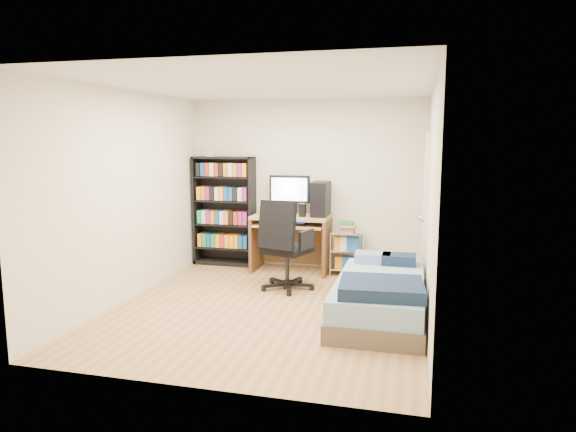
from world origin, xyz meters
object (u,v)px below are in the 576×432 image
(office_chair, at_px, (285,261))
(bed, at_px, (380,296))
(media_shelf, at_px, (224,210))
(computer_desk, at_px, (300,220))

(office_chair, distance_m, bed, 1.48)
(media_shelf, height_order, bed, media_shelf)
(computer_desk, height_order, bed, computer_desk)
(media_shelf, xyz_separation_m, computer_desk, (1.21, -0.12, -0.10))
(media_shelf, distance_m, bed, 3.18)
(media_shelf, bearing_deg, computer_desk, -5.75)
(media_shelf, xyz_separation_m, bed, (2.50, -1.86, -0.61))
(media_shelf, bearing_deg, bed, -36.68)
(bed, bearing_deg, media_shelf, 143.32)
(computer_desk, xyz_separation_m, office_chair, (0.04, -0.98, -0.38))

